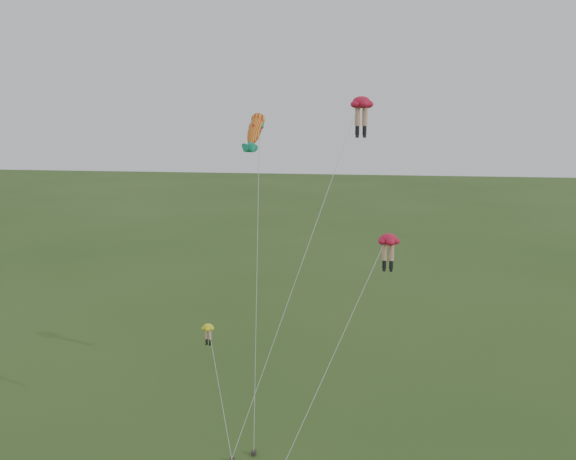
# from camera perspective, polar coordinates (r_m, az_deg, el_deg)

# --- Properties ---
(ground) EXTENTS (300.00, 300.00, 0.00)m
(ground) POSITION_cam_1_polar(r_m,az_deg,el_deg) (39.90, -1.44, -19.41)
(ground) COLOR #2E4D1B
(ground) RESTS_ON ground
(legs_kite_red_high) EXTENTS (7.79, 11.37, 20.76)m
(legs_kite_red_high) POSITION_cam_1_polar(r_m,az_deg,el_deg) (43.06, 6.41, 10.60)
(legs_kite_red_high) COLOR red
(legs_kite_red_high) RESTS_ON ground
(legs_kite_red_mid) EXTENTS (6.68, 9.38, 12.28)m
(legs_kite_red_mid) POSITION_cam_1_polar(r_m,az_deg,el_deg) (40.75, 8.78, -1.34)
(legs_kite_red_mid) COLOR red
(legs_kite_red_mid) RESTS_ON ground
(legs_kite_yellow) EXTENTS (2.80, 4.18, 7.52)m
(legs_kite_yellow) POSITION_cam_1_polar(r_m,az_deg,el_deg) (38.55, -6.95, -9.64)
(legs_kite_yellow) COLOR yellow
(legs_kite_yellow) RESTS_ON ground
(fish_kite) EXTENTS (1.34, 6.45, 19.97)m
(fish_kite) POSITION_cam_1_polar(r_m,az_deg,el_deg) (39.40, -2.94, 8.74)
(fish_kite) COLOR gold
(fish_kite) RESTS_ON ground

